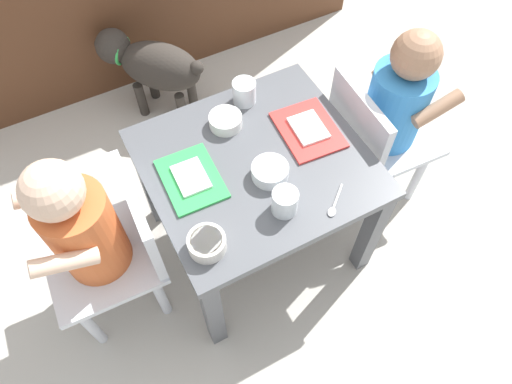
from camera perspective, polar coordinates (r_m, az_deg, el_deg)
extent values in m
plane|color=#B2ADA3|center=(1.57, 0.00, -5.50)|extent=(7.00, 7.00, 0.00)
cube|color=#515459|center=(1.22, 0.00, 3.49)|extent=(0.56, 0.52, 0.03)
cube|color=#515459|center=(1.26, -5.29, -14.32)|extent=(0.04, 0.04, 0.40)
cube|color=#515459|center=(1.39, 13.80, -4.74)|extent=(0.04, 0.04, 0.40)
cube|color=#515459|center=(1.48, -12.91, 1.24)|extent=(0.04, 0.04, 0.40)
cube|color=#515459|center=(1.59, 4.11, 8.29)|extent=(0.04, 0.04, 0.40)
cube|color=silver|center=(1.30, -18.23, -7.64)|extent=(0.29, 0.29, 0.02)
cube|color=silver|center=(1.19, -14.00, -2.95)|extent=(0.03, 0.27, 0.22)
cylinder|color=#D86633|center=(1.18, -20.01, -4.70)|extent=(0.16, 0.16, 0.26)
sphere|color=beige|center=(1.03, -23.55, 0.15)|extent=(0.13, 0.13, 0.13)
cylinder|color=silver|center=(1.48, -21.46, -8.12)|extent=(0.03, 0.03, 0.26)
cylinder|color=silver|center=(1.39, -19.54, -15.00)|extent=(0.03, 0.03, 0.26)
cylinder|color=silver|center=(1.46, -14.17, -5.34)|extent=(0.03, 0.03, 0.26)
cylinder|color=silver|center=(1.37, -11.59, -12.09)|extent=(0.03, 0.03, 0.26)
cylinder|color=beige|center=(1.19, -24.17, -0.46)|extent=(0.15, 0.05, 0.09)
cylinder|color=beige|center=(1.09, -22.24, -7.89)|extent=(0.15, 0.05, 0.09)
cube|color=silver|center=(1.51, 15.41, 6.52)|extent=(0.29, 0.29, 0.02)
cube|color=silver|center=(1.36, 12.12, 8.07)|extent=(0.04, 0.27, 0.22)
cylinder|color=#388CD8|center=(1.42, 16.62, 9.90)|extent=(0.17, 0.17, 0.25)
sphere|color=#A87A5B|center=(1.30, 18.98, 15.41)|extent=(0.13, 0.13, 0.13)
cylinder|color=silver|center=(1.63, 19.09, 1.95)|extent=(0.03, 0.03, 0.26)
cylinder|color=silver|center=(1.71, 15.30, 6.98)|extent=(0.03, 0.03, 0.26)
cylinder|color=silver|center=(1.53, 13.23, -0.58)|extent=(0.03, 0.03, 0.26)
cylinder|color=silver|center=(1.62, 9.50, 4.84)|extent=(0.03, 0.03, 0.26)
cylinder|color=#A87A5B|center=(1.36, 21.17, 9.40)|extent=(0.15, 0.05, 0.09)
cylinder|color=#A87A5B|center=(1.45, 16.70, 14.65)|extent=(0.15, 0.05, 0.09)
ellipsoid|color=#332D28|center=(1.78, -11.56, 14.76)|extent=(0.33, 0.33, 0.17)
sphere|color=#332D28|center=(1.83, -17.00, 16.60)|extent=(0.13, 0.13, 0.13)
sphere|color=black|center=(1.86, -18.18, 16.67)|extent=(0.06, 0.06, 0.06)
torus|color=green|center=(1.82, -15.91, 16.15)|extent=(0.10, 0.10, 0.11)
sphere|color=#332D28|center=(1.70, -7.22, 14.76)|extent=(0.05, 0.05, 0.05)
cylinder|color=#332D28|center=(1.94, -12.47, 12.92)|extent=(0.04, 0.04, 0.15)
cylinder|color=#332D28|center=(1.88, -13.75, 10.88)|extent=(0.04, 0.04, 0.15)
cylinder|color=#332D28|center=(1.88, -7.80, 11.98)|extent=(0.04, 0.04, 0.15)
cylinder|color=#332D28|center=(1.82, -9.00, 9.86)|extent=(0.04, 0.04, 0.15)
cube|color=green|center=(1.18, -7.87, 1.60)|extent=(0.14, 0.19, 0.01)
cube|color=white|center=(1.17, -7.91, 1.82)|extent=(0.08, 0.10, 0.01)
cube|color=red|center=(1.27, 6.36, 7.54)|extent=(0.16, 0.20, 0.01)
cube|color=white|center=(1.27, 6.39, 7.77)|extent=(0.09, 0.11, 0.01)
cylinder|color=white|center=(1.10, 3.52, -1.19)|extent=(0.06, 0.06, 0.07)
cylinder|color=silver|center=(1.11, 3.49, -1.50)|extent=(0.05, 0.05, 0.04)
cylinder|color=white|center=(1.32, -1.44, 12.03)|extent=(0.07, 0.07, 0.07)
cylinder|color=silver|center=(1.33, -1.43, 11.53)|extent=(0.06, 0.06, 0.03)
cylinder|color=white|center=(1.27, -3.72, 8.63)|extent=(0.09, 0.09, 0.03)
cylinder|color=gold|center=(1.26, -3.76, 9.05)|extent=(0.07, 0.07, 0.01)
cylinder|color=silver|center=(1.06, -5.99, -6.23)|extent=(0.09, 0.09, 0.04)
cylinder|color=gold|center=(1.05, -6.07, -5.82)|extent=(0.07, 0.07, 0.01)
cylinder|color=white|center=(1.16, 1.71, 2.51)|extent=(0.09, 0.09, 0.04)
cylinder|color=#B26633|center=(1.15, 1.73, 2.93)|extent=(0.08, 0.08, 0.01)
cylinder|color=silver|center=(1.16, 9.88, -0.53)|extent=(0.06, 0.05, 0.01)
ellipsoid|color=silver|center=(1.13, 9.19, -2.41)|extent=(0.03, 0.03, 0.01)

